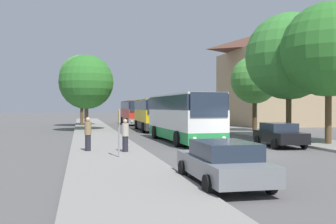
% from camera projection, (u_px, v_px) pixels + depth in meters
% --- Properties ---
extents(ground_plane, '(300.00, 300.00, 0.00)m').
position_uv_depth(ground_plane, '(241.00, 153.00, 21.18)').
color(ground_plane, '#565454').
rests_on(ground_plane, ground).
extents(sidewalk_left, '(4.00, 120.00, 0.15)m').
position_uv_depth(sidewalk_left, '(110.00, 155.00, 19.64)').
color(sidewalk_left, gray).
rests_on(sidewalk_left, ground_plane).
extents(building_right_background, '(19.32, 13.87, 14.15)m').
position_uv_depth(building_right_background, '(300.00, 74.00, 54.10)').
color(building_right_background, tan).
rests_on(building_right_background, ground_plane).
extents(bus_front, '(3.05, 11.05, 3.36)m').
position_uv_depth(bus_front, '(182.00, 117.00, 27.73)').
color(bus_front, '#238942').
rests_on(bus_front, ground_plane).
extents(bus_middle, '(3.00, 10.31, 3.25)m').
position_uv_depth(bus_middle, '(151.00, 114.00, 40.92)').
color(bus_middle, '#2D2D2D').
rests_on(bus_middle, ground_plane).
extents(bus_rear, '(2.84, 10.77, 3.29)m').
position_uv_depth(bus_rear, '(133.00, 112.00, 54.63)').
color(bus_rear, gray).
rests_on(bus_rear, ground_plane).
extents(parked_car_left_curb, '(2.12, 4.70, 1.41)m').
position_uv_depth(parked_car_left_curb, '(223.00, 162.00, 12.40)').
color(parked_car_left_curb, slate).
rests_on(parked_car_left_curb, ground_plane).
extents(parked_car_right_near, '(2.23, 4.25, 1.49)m').
position_uv_depth(parked_car_right_near, '(279.00, 134.00, 24.36)').
color(parked_car_right_near, black).
rests_on(parked_car_right_near, ground_plane).
extents(parked_car_right_far, '(2.06, 4.61, 1.34)m').
position_uv_depth(parked_car_right_far, '(198.00, 123.00, 43.06)').
color(parked_car_right_far, '#B7B7BC').
rests_on(parked_car_right_far, ground_plane).
extents(bus_stop_sign, '(0.08, 0.45, 2.25)m').
position_uv_depth(bus_stop_sign, '(119.00, 127.00, 18.25)').
color(bus_stop_sign, gray).
rests_on(bus_stop_sign, sidewalk_left).
extents(pedestrian_waiting_near, '(0.36, 0.36, 1.71)m').
position_uv_depth(pedestrian_waiting_near, '(125.00, 135.00, 20.41)').
color(pedestrian_waiting_near, '#23232D').
rests_on(pedestrian_waiting_near, sidewalk_left).
extents(pedestrian_waiting_far, '(0.36, 0.36, 1.79)m').
position_uv_depth(pedestrian_waiting_far, '(88.00, 134.00, 20.82)').
color(pedestrian_waiting_far, '#23232D').
rests_on(pedestrian_waiting_far, sidewalk_left).
extents(tree_left_near, '(5.54, 5.54, 7.65)m').
position_uv_depth(tree_left_near, '(86.00, 82.00, 40.10)').
color(tree_left_near, brown).
rests_on(tree_left_near, sidewalk_left).
extents(tree_left_far, '(5.57, 5.57, 8.94)m').
position_uv_depth(tree_left_far, '(82.00, 77.00, 49.77)').
color(tree_left_far, '#513D23').
rests_on(tree_left_far, sidewalk_left).
extents(tree_right_near, '(5.98, 5.98, 8.96)m').
position_uv_depth(tree_right_near, '(329.00, 50.00, 24.86)').
color(tree_right_near, '#513D23').
rests_on(tree_right_near, sidewalk_right).
extents(tree_right_mid, '(4.58, 4.58, 7.22)m').
position_uv_depth(tree_right_mid, '(255.00, 80.00, 37.56)').
color(tree_right_mid, '#47331E').
rests_on(tree_right_mid, sidewalk_right).
extents(tree_right_far, '(6.43, 6.43, 9.30)m').
position_uv_depth(tree_right_far, '(289.00, 57.00, 29.12)').
color(tree_right_far, '#513D23').
rests_on(tree_right_far, sidewalk_right).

